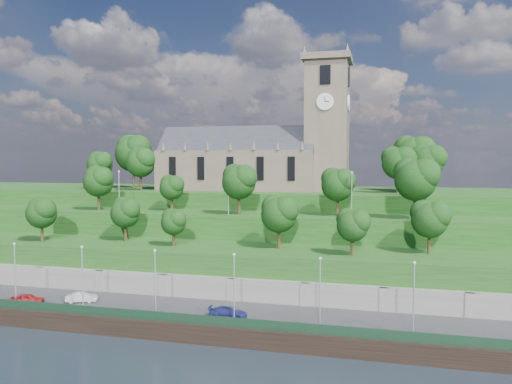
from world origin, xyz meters
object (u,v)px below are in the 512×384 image
(church, at_px, (261,153))
(car_middle, at_px, (82,297))
(car_left, at_px, (27,299))
(car_right, at_px, (228,313))

(church, height_order, car_middle, church)
(car_left, bearing_deg, church, -48.25)
(car_left, xyz_separation_m, car_middle, (6.19, 2.83, -0.07))
(church, bearing_deg, car_middle, -110.38)
(church, height_order, car_left, church)
(church, relative_size, car_middle, 9.63)
(car_right, bearing_deg, car_left, 87.86)
(church, xyz_separation_m, car_left, (-21.20, -43.25, -19.80))
(car_middle, height_order, car_right, car_right)
(car_left, relative_size, car_right, 0.92)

